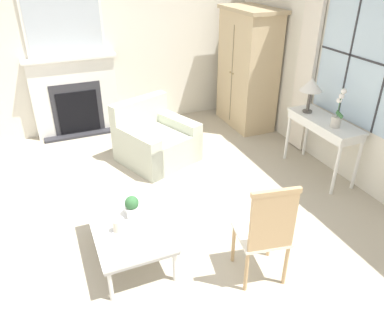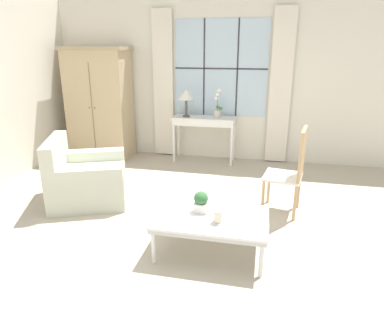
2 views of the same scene
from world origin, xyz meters
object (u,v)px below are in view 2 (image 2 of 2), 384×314
object	(u,v)px
armoire	(100,103)
potted_orchid	(217,108)
side_chair_wooden	(292,167)
potted_plant_small	(201,202)
coffee_table	(211,220)
console_table	(204,122)
pillar_candle	(218,217)
table_lamp	(186,95)
armchair_upholstered	(86,180)

from	to	relation	value
armoire	potted_orchid	world-z (taller)	armoire
side_chair_wooden	potted_plant_small	xyz separation A→B (m)	(-0.94, -0.98, -0.10)
armoire	potted_orchid	distance (m)	2.16
potted_plant_small	coffee_table	bearing A→B (deg)	-34.20
console_table	pillar_candle	xyz separation A→B (m)	(0.67, -2.96, -0.25)
pillar_candle	side_chair_wooden	bearing A→B (deg)	57.98
table_lamp	armoire	bearing A→B (deg)	-179.28
console_table	armchair_upholstered	xyz separation A→B (m)	(-1.24, -1.97, -0.42)
coffee_table	pillar_candle	bearing A→B (deg)	-55.83
console_table	potted_plant_small	bearing A→B (deg)	-80.32
potted_plant_small	console_table	bearing A→B (deg)	99.68
potted_plant_small	pillar_candle	world-z (taller)	potted_plant_small
armoire	side_chair_wooden	size ratio (longest dim) A/B	1.83
side_chair_wooden	potted_orchid	bearing A→B (deg)	124.01
armchair_upholstered	potted_plant_small	distance (m)	1.90
armoire	potted_plant_small	world-z (taller)	armoire
armoire	potted_orchid	bearing A→B (deg)	0.84
pillar_candle	potted_orchid	bearing A→B (deg)	98.54
table_lamp	pillar_candle	bearing A→B (deg)	-71.36
console_table	potted_orchid	xyz separation A→B (m)	(0.23, -0.04, 0.27)
armchair_upholstered	coffee_table	bearing A→B (deg)	-25.35
console_table	table_lamp	xyz separation A→B (m)	(-0.31, -0.06, 0.47)
armoire	coffee_table	world-z (taller)	armoire
console_table	pillar_candle	bearing A→B (deg)	-77.23
armoire	side_chair_wooden	bearing A→B (deg)	-27.10
potted_plant_small	side_chair_wooden	bearing A→B (deg)	46.22
side_chair_wooden	coffee_table	distance (m)	1.36
potted_orchid	armchair_upholstered	distance (m)	2.53
armoire	side_chair_wooden	xyz separation A→B (m)	(3.34, -1.71, -0.40)
console_table	table_lamp	size ratio (longest dim) A/B	2.30
potted_orchid	armoire	bearing A→B (deg)	-179.16
potted_orchid	coffee_table	bearing A→B (deg)	-82.72
potted_orchid	side_chair_wooden	world-z (taller)	potted_orchid
potted_orchid	side_chair_wooden	distance (m)	2.13
console_table	side_chair_wooden	xyz separation A→B (m)	(1.41, -1.78, -0.11)
armoire	potted_orchid	xyz separation A→B (m)	(2.16, 0.03, -0.01)
table_lamp	armchair_upholstered	distance (m)	2.32
potted_orchid	coffee_table	xyz separation A→B (m)	(0.36, -2.80, -0.63)
console_table	potted_plant_small	world-z (taller)	console_table
armchair_upholstered	side_chair_wooden	size ratio (longest dim) A/B	1.14
armoire	pillar_candle	size ratio (longest dim) A/B	14.22
potted_plant_small	armchair_upholstered	bearing A→B (deg)	155.32
armoire	armchair_upholstered	size ratio (longest dim) A/B	1.61
console_table	pillar_candle	distance (m)	3.05
armchair_upholstered	pillar_candle	distance (m)	2.16
armchair_upholstered	pillar_candle	world-z (taller)	armchair_upholstered
table_lamp	console_table	bearing A→B (deg)	10.28
coffee_table	potted_plant_small	xyz separation A→B (m)	(-0.12, 0.08, 0.15)
armoire	table_lamp	bearing A→B (deg)	0.72
coffee_table	potted_plant_small	distance (m)	0.21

